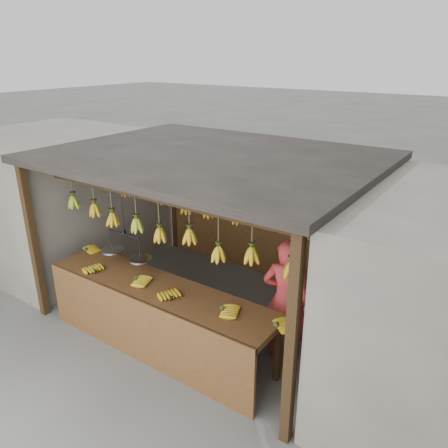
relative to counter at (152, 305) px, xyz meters
The scene contains 8 objects.
ground 1.41m from the counter, 88.69° to the left, with size 80.00×80.00×0.00m, color #5B5B57.
stall 2.01m from the counter, 88.97° to the left, with size 4.30×3.30×2.40m.
neighbor_left 3.80m from the counter, 161.03° to the left, with size 3.00×3.00×2.30m, color slate.
counter is the anchor object (origin of this frame).
hanging_bananas 1.54m from the counter, 88.78° to the left, with size 3.65×2.23×0.40m.
balance_scale 0.84m from the counter, 160.79° to the left, with size 0.81×0.31×0.88m.
vendor 1.65m from the counter, 32.65° to the left, with size 0.59×0.39×1.61m, color #BF3333.
bag_bundles 3.26m from the counter, 52.64° to the left, with size 0.08×0.26×1.22m.
Camera 1 is at (3.37, -4.56, 3.63)m, focal length 35.00 mm.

